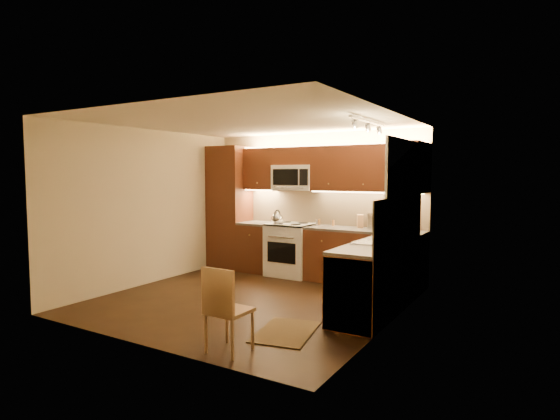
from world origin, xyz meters
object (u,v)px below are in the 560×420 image
Objects in this scene: microwave at (295,178)px; sink at (381,236)px; kettle at (277,217)px; toaster_oven at (383,221)px; stove at (291,249)px; soap_bottle at (403,230)px; dining_chair at (229,309)px; knife_block at (360,221)px.

sink is at bearing -32.21° from microwave.
microwave reaches higher than kettle.
sink is 1.96× the size of toaster_oven.
stove is 1.07× the size of sink.
stove is at bearing 57.50° from kettle.
soap_bottle is at bearing -17.05° from stove.
stove reaches higher than dining_chair.
dining_chair is at bearing -89.51° from soap_bottle.
soap_bottle is at bearing -5.34° from kettle.
microwave is at bearing -179.62° from soap_bottle.
stove is 4.25× the size of knife_block.
microwave is 2.48m from sink.
toaster_oven is 0.50× the size of dining_chair.
soap_bottle is (2.16, -0.80, -0.72)m from microwave.
kettle is at bearing 114.43° from dining_chair.
dining_chair is (1.34, -3.13, -0.61)m from kettle.
knife_block is at bearing 90.73° from dining_chair.
dining_chair is at bearing -61.00° from kettle.
toaster_oven is 2.10× the size of soap_bottle.
microwave is 3.03× the size of kettle.
sink reaches higher than stove.
knife_block is at bearing 2.08° from microwave.
knife_block is at bearing 21.42° from kettle.
sink is at bearing 70.84° from dining_chair.
kettle is 1.80m from toaster_oven.
knife_block is 1.27m from soap_bottle.
toaster_oven is at bearing 5.83° from stove.
toaster_oven is at bearing 144.50° from soap_bottle.
stove is 1.71m from toaster_oven.
soap_bottle is (0.95, -0.84, -0.00)m from knife_block.
stove is 3.67× the size of kettle.
kettle is 1.16× the size of knife_block.
soap_bottle is at bearing -62.67° from toaster_oven.
toaster_oven is 3.57m from dining_chair.
kettle is 1.42m from knife_block.
sink is at bearing -88.16° from soap_bottle.
toaster_oven is at bearing -26.90° from knife_block.
stove is 3.53m from dining_chair.
knife_block is 1.04× the size of soap_bottle.
microwave is at bearing 70.43° from kettle.
knife_block reaches higher than soap_bottle.
toaster_oven reaches higher than sink.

